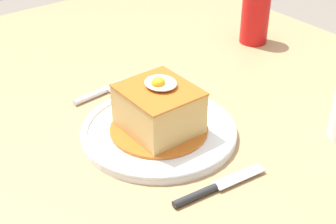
% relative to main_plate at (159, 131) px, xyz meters
% --- Properties ---
extents(dining_table, '(1.46, 1.05, 0.76)m').
position_rel_main_plate_xyz_m(dining_table, '(0.01, 0.09, -0.10)').
color(dining_table, '#A87F56').
rests_on(dining_table, ground_plane).
extents(main_plate, '(0.27, 0.27, 0.02)m').
position_rel_main_plate_xyz_m(main_plate, '(0.00, 0.00, 0.00)').
color(main_plate, white).
rests_on(main_plate, dining_table).
extents(sandwich_meal, '(0.17, 0.17, 0.11)m').
position_rel_main_plate_xyz_m(sandwich_meal, '(-0.00, 0.00, 0.04)').
color(sandwich_meal, '#B75B1E').
rests_on(sandwich_meal, main_plate).
extents(fork, '(0.03, 0.14, 0.01)m').
position_rel_main_plate_xyz_m(fork, '(-0.18, -0.01, -0.00)').
color(fork, silver).
rests_on(fork, dining_table).
extents(knife, '(0.03, 0.17, 0.01)m').
position_rel_main_plate_xyz_m(knife, '(0.17, -0.03, -0.00)').
color(knife, '#262628').
rests_on(knife, dining_table).
extents(soda_can, '(0.07, 0.07, 0.12)m').
position_rel_main_plate_xyz_m(soda_can, '(-0.18, 0.42, 0.05)').
color(soda_can, red).
rests_on(soda_can, dining_table).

